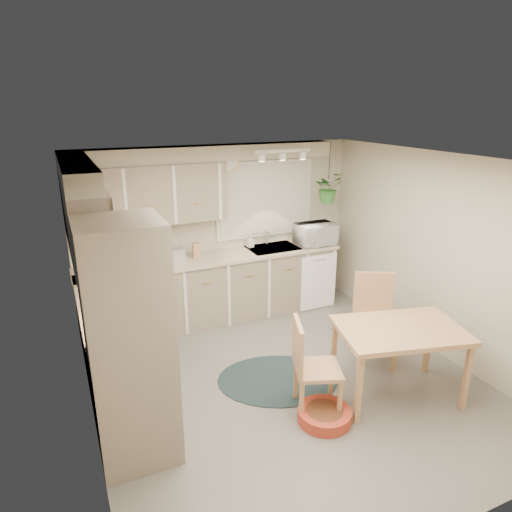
# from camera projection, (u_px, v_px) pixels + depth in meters

# --- Properties ---
(floor) EXTENTS (4.20, 4.20, 0.00)m
(floor) POSITION_uv_depth(u_px,v_px,m) (287.00, 382.00, 5.02)
(floor) COLOR #635E57
(floor) RESTS_ON ground
(ceiling) EXTENTS (4.20, 4.20, 0.00)m
(ceiling) POSITION_uv_depth(u_px,v_px,m) (293.00, 162.00, 4.25)
(ceiling) COLOR silver
(ceiling) RESTS_ON wall_back
(wall_back) EXTENTS (4.00, 0.04, 2.40)m
(wall_back) POSITION_uv_depth(u_px,v_px,m) (219.00, 231.00, 6.45)
(wall_back) COLOR #B2A993
(wall_back) RESTS_ON floor
(wall_front) EXTENTS (4.00, 0.04, 2.40)m
(wall_front) POSITION_uv_depth(u_px,v_px,m) (450.00, 396.00, 2.82)
(wall_front) COLOR #B2A993
(wall_front) RESTS_ON floor
(wall_left) EXTENTS (0.04, 4.20, 2.40)m
(wall_left) POSITION_uv_depth(u_px,v_px,m) (81.00, 317.00, 3.86)
(wall_left) COLOR #B2A993
(wall_left) RESTS_ON floor
(wall_right) EXTENTS (0.04, 4.20, 2.40)m
(wall_right) POSITION_uv_depth(u_px,v_px,m) (438.00, 255.00, 5.41)
(wall_right) COLOR #B2A993
(wall_right) RESTS_ON floor
(base_cab_left) EXTENTS (0.60, 1.85, 0.90)m
(base_cab_left) POSITION_uv_depth(u_px,v_px,m) (113.00, 342.00, 4.97)
(base_cab_left) COLOR gray
(base_cab_left) RESTS_ON floor
(base_cab_back) EXTENTS (3.60, 0.60, 0.90)m
(base_cab_back) POSITION_uv_depth(u_px,v_px,m) (215.00, 289.00, 6.35)
(base_cab_back) COLOR gray
(base_cab_back) RESTS_ON floor
(counter_left) EXTENTS (0.64, 1.89, 0.04)m
(counter_left) POSITION_uv_depth(u_px,v_px,m) (109.00, 302.00, 4.82)
(counter_left) COLOR #C6AD90
(counter_left) RESTS_ON base_cab_left
(counter_back) EXTENTS (3.64, 0.64, 0.04)m
(counter_back) POSITION_uv_depth(u_px,v_px,m) (214.00, 258.00, 6.19)
(counter_back) COLOR #C6AD90
(counter_back) RESTS_ON base_cab_back
(oven_stack) EXTENTS (0.65, 0.65, 2.10)m
(oven_stack) POSITION_uv_depth(u_px,v_px,m) (130.00, 345.00, 3.71)
(oven_stack) COLOR gray
(oven_stack) RESTS_ON floor
(wall_oven_face) EXTENTS (0.02, 0.56, 0.58)m
(wall_oven_face) POSITION_uv_depth(u_px,v_px,m) (168.00, 337.00, 3.83)
(wall_oven_face) COLOR white
(wall_oven_face) RESTS_ON oven_stack
(upper_cab_left) EXTENTS (0.35, 2.00, 0.75)m
(upper_cab_left) POSITION_uv_depth(u_px,v_px,m) (84.00, 217.00, 4.59)
(upper_cab_left) COLOR gray
(upper_cab_left) RESTS_ON wall_left
(upper_cab_back) EXTENTS (2.00, 0.35, 0.75)m
(upper_cab_back) POSITION_uv_depth(u_px,v_px,m) (148.00, 195.00, 5.71)
(upper_cab_back) COLOR gray
(upper_cab_back) RESTS_ON wall_back
(soffit_left) EXTENTS (0.30, 2.00, 0.20)m
(soffit_left) POSITION_uv_depth(u_px,v_px,m) (76.00, 170.00, 4.43)
(soffit_left) COLOR #B2A993
(soffit_left) RESTS_ON wall_left
(soffit_back) EXTENTS (3.60, 0.30, 0.20)m
(soffit_back) POSITION_uv_depth(u_px,v_px,m) (207.00, 153.00, 5.89)
(soffit_back) COLOR #B2A993
(soffit_back) RESTS_ON wall_back
(cooktop) EXTENTS (0.52, 0.58, 0.02)m
(cooktop) POSITION_uv_depth(u_px,v_px,m) (118.00, 322.00, 4.32)
(cooktop) COLOR white
(cooktop) RESTS_ON counter_left
(range_hood) EXTENTS (0.40, 0.60, 0.14)m
(range_hood) POSITION_uv_depth(u_px,v_px,m) (111.00, 278.00, 4.17)
(range_hood) COLOR white
(range_hood) RESTS_ON upper_cab_left
(window_blinds) EXTENTS (1.40, 0.02, 1.00)m
(window_blinds) POSITION_uv_depth(u_px,v_px,m) (265.00, 199.00, 6.57)
(window_blinds) COLOR beige
(window_blinds) RESTS_ON wall_back
(window_frame) EXTENTS (1.50, 0.02, 1.10)m
(window_frame) POSITION_uv_depth(u_px,v_px,m) (265.00, 199.00, 6.58)
(window_frame) COLOR beige
(window_frame) RESTS_ON wall_back
(sink) EXTENTS (0.70, 0.48, 0.10)m
(sink) POSITION_uv_depth(u_px,v_px,m) (273.00, 251.00, 6.56)
(sink) COLOR #B3B6BC
(sink) RESTS_ON counter_back
(dishwasher_front) EXTENTS (0.58, 0.02, 0.83)m
(dishwasher_front) POSITION_uv_depth(u_px,v_px,m) (318.00, 282.00, 6.68)
(dishwasher_front) COLOR white
(dishwasher_front) RESTS_ON base_cab_back
(track_light_bar) EXTENTS (0.80, 0.04, 0.04)m
(track_light_bar) POSITION_uv_depth(u_px,v_px,m) (283.00, 151.00, 5.88)
(track_light_bar) COLOR white
(track_light_bar) RESTS_ON ceiling
(wall_clock) EXTENTS (0.30, 0.03, 0.30)m
(wall_clock) POSITION_uv_depth(u_px,v_px,m) (229.00, 160.00, 6.17)
(wall_clock) COLOR #E0AE4F
(wall_clock) RESTS_ON wall_back
(dining_table) EXTENTS (1.40, 1.10, 0.78)m
(dining_table) POSITION_uv_depth(u_px,v_px,m) (397.00, 362.00, 4.69)
(dining_table) COLOR tan
(dining_table) RESTS_ON floor
(chair_left) EXTENTS (0.58, 0.58, 0.97)m
(chair_left) POSITION_uv_depth(u_px,v_px,m) (318.00, 367.00, 4.44)
(chair_left) COLOR tan
(chair_left) RESTS_ON floor
(chair_back) EXTENTS (0.65, 0.65, 1.04)m
(chair_back) POSITION_uv_depth(u_px,v_px,m) (375.00, 321.00, 5.29)
(chair_back) COLOR tan
(chair_back) RESTS_ON floor
(braided_rug) EXTENTS (1.61, 1.42, 0.01)m
(braided_rug) POSITION_uv_depth(u_px,v_px,m) (278.00, 380.00, 5.06)
(braided_rug) COLOR black
(braided_rug) RESTS_ON floor
(pet_bed) EXTENTS (0.62, 0.62, 0.12)m
(pet_bed) POSITION_uv_depth(u_px,v_px,m) (324.00, 415.00, 4.40)
(pet_bed) COLOR #BD3B25
(pet_bed) RESTS_ON floor
(microwave) EXTENTS (0.57, 0.31, 0.38)m
(microwave) POSITION_uv_depth(u_px,v_px,m) (316.00, 232.00, 6.65)
(microwave) COLOR white
(microwave) RESTS_ON counter_back
(soap_bottle) EXTENTS (0.12, 0.20, 0.09)m
(soap_bottle) POSITION_uv_depth(u_px,v_px,m) (250.00, 245.00, 6.55)
(soap_bottle) COLOR white
(soap_bottle) RESTS_ON counter_back
(hanging_plant) EXTENTS (0.47, 0.50, 0.34)m
(hanging_plant) POSITION_uv_depth(u_px,v_px,m) (328.00, 191.00, 6.53)
(hanging_plant) COLOR #2F6E2C
(hanging_plant) RESTS_ON ceiling
(coffee_maker) EXTENTS (0.23, 0.26, 0.33)m
(coffee_maker) POSITION_uv_depth(u_px,v_px,m) (146.00, 253.00, 5.79)
(coffee_maker) COLOR black
(coffee_maker) RESTS_ON counter_back
(toaster) EXTENTS (0.30, 0.20, 0.17)m
(toaster) POSITION_uv_depth(u_px,v_px,m) (174.00, 255.00, 5.97)
(toaster) COLOR #B3B6BC
(toaster) RESTS_ON counter_back
(knife_block) EXTENTS (0.10, 0.10, 0.20)m
(knife_block) POSITION_uv_depth(u_px,v_px,m) (196.00, 250.00, 6.12)
(knife_block) COLOR tan
(knife_block) RESTS_ON counter_back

